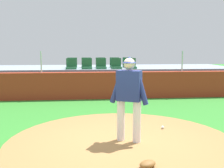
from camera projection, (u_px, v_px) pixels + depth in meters
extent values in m
plane|color=#30802B|center=(122.00, 153.00, 5.61)|extent=(60.00, 60.00, 0.00)
cylinder|color=olive|center=(122.00, 147.00, 5.59)|extent=(4.79, 4.79, 0.27)
cylinder|color=white|center=(121.00, 120.00, 5.58)|extent=(0.16, 0.16, 0.85)
cylinder|color=white|center=(137.00, 122.00, 5.46)|extent=(0.16, 0.16, 0.85)
cube|color=navy|center=(129.00, 86.00, 5.43)|extent=(0.54, 0.44, 0.61)
cylinder|color=navy|center=(117.00, 87.00, 5.52)|extent=(0.34, 0.24, 0.68)
cylinder|color=navy|center=(141.00, 88.00, 5.34)|extent=(0.32, 0.23, 0.69)
sphere|color=beige|center=(129.00, 64.00, 5.37)|extent=(0.23, 0.23, 0.23)
cone|color=navy|center=(129.00, 60.00, 5.36)|extent=(0.36, 0.36, 0.13)
sphere|color=white|center=(163.00, 127.00, 6.41)|extent=(0.07, 0.07, 0.07)
ellipsoid|color=brown|center=(148.00, 164.00, 4.34)|extent=(0.36, 0.33, 0.11)
cube|color=#9E301C|center=(103.00, 85.00, 11.70)|extent=(13.74, 0.40, 1.15)
cylinder|color=silver|center=(41.00, 62.00, 11.32)|extent=(0.06, 0.06, 0.90)
cylinder|color=silver|center=(182.00, 61.00, 11.90)|extent=(0.06, 0.06, 0.90)
cube|color=#84929F|center=(100.00, 78.00, 14.14)|extent=(13.53, 3.71, 1.21)
cube|color=#1F5A33|center=(71.00, 68.00, 12.54)|extent=(0.48, 0.44, 0.10)
cube|color=#1F5A33|center=(71.00, 62.00, 12.68)|extent=(0.48, 0.08, 0.40)
cube|color=#1F5A33|center=(87.00, 68.00, 12.61)|extent=(0.48, 0.44, 0.10)
cube|color=#1F5A33|center=(87.00, 62.00, 12.75)|extent=(0.48, 0.08, 0.40)
cube|color=#1F5A33|center=(101.00, 68.00, 12.69)|extent=(0.48, 0.44, 0.10)
cube|color=#1F5A33|center=(101.00, 62.00, 12.84)|extent=(0.48, 0.08, 0.40)
cube|color=#1F5A33|center=(116.00, 68.00, 12.73)|extent=(0.48, 0.44, 0.10)
cube|color=#1F5A33|center=(116.00, 62.00, 12.88)|extent=(0.48, 0.08, 0.40)
cube|color=#1F5A33|center=(131.00, 68.00, 12.80)|extent=(0.48, 0.44, 0.10)
cube|color=#1F5A33|center=(131.00, 62.00, 12.95)|extent=(0.48, 0.08, 0.40)
cube|color=#1F5A33|center=(72.00, 67.00, 13.40)|extent=(0.48, 0.44, 0.10)
cube|color=#1F5A33|center=(72.00, 62.00, 13.55)|extent=(0.48, 0.08, 0.40)
cube|color=#1F5A33|center=(86.00, 67.00, 13.47)|extent=(0.48, 0.44, 0.10)
cube|color=#1F5A33|center=(86.00, 61.00, 13.61)|extent=(0.48, 0.08, 0.40)
cube|color=#1F5A33|center=(101.00, 67.00, 13.53)|extent=(0.48, 0.44, 0.10)
cube|color=#1F5A33|center=(100.00, 61.00, 13.68)|extent=(0.48, 0.08, 0.40)
cube|color=#1F5A33|center=(115.00, 66.00, 13.64)|extent=(0.48, 0.44, 0.10)
cube|color=#1F5A33|center=(114.00, 61.00, 13.79)|extent=(0.48, 0.08, 0.40)
cube|color=#1F5A33|center=(128.00, 66.00, 13.70)|extent=(0.48, 0.44, 0.10)
cube|color=#1F5A33|center=(127.00, 61.00, 13.84)|extent=(0.48, 0.08, 0.40)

